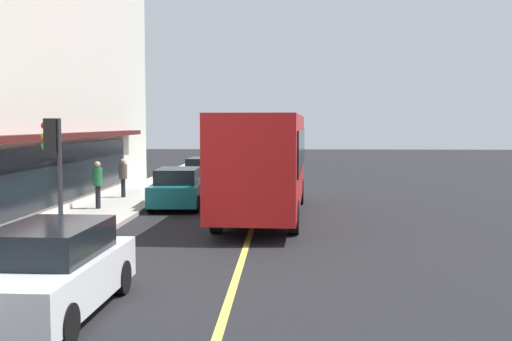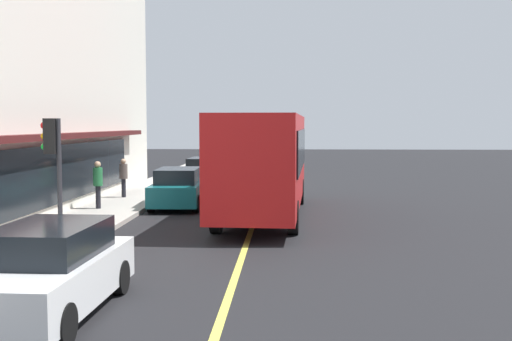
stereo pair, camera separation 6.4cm
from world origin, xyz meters
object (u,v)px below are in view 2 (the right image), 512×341
object	(u,v)px
bus	(265,159)
car_teal	(179,188)
pedestrian_at_corner	(123,174)
car_black	(206,173)
traffic_light	(53,150)
pedestrian_mid_block	(98,180)
car_white	(48,272)

from	to	relation	value
bus	car_teal	xyz separation A→B (m)	(2.12, 3.38, -1.24)
car_teal	pedestrian_at_corner	xyz separation A→B (m)	(2.05, 2.67, 0.37)
car_teal	car_black	bearing A→B (deg)	-0.42
traffic_light	car_black	xyz separation A→B (m)	(15.75, -1.87, -1.79)
car_teal	pedestrian_mid_block	size ratio (longest dim) A/B	2.55
car_teal	pedestrian_at_corner	bearing A→B (deg)	52.45
bus	pedestrian_mid_block	world-z (taller)	bus
car_white	pedestrian_at_corner	world-z (taller)	pedestrian_at_corner
car_teal	pedestrian_at_corner	distance (m)	3.39
traffic_light	car_black	distance (m)	15.96
pedestrian_at_corner	car_black	bearing A→B (deg)	-26.10
traffic_light	car_teal	size ratio (longest dim) A/B	0.73
bus	car_black	world-z (taller)	bus
bus	car_teal	distance (m)	4.18
bus	car_black	size ratio (longest dim) A/B	2.57
bus	car_white	size ratio (longest dim) A/B	2.59
car_teal	bus	bearing A→B (deg)	-122.09
car_black	traffic_light	bearing A→B (deg)	173.22
bus	car_white	xyz separation A→B (m)	(-11.59, 3.23, -1.24)
traffic_light	pedestrian_mid_block	size ratio (longest dim) A/B	1.87
car_black	car_teal	bearing A→B (deg)	179.58
car_black	pedestrian_mid_block	world-z (taller)	pedestrian_mid_block
traffic_light	bus	bearing A→B (deg)	-40.83
pedestrian_mid_block	pedestrian_at_corner	size ratio (longest dim) A/B	1.06
pedestrian_mid_block	car_white	bearing A→B (deg)	-166.95
traffic_light	car_black	size ratio (longest dim) A/B	0.73
bus	car_white	distance (m)	12.09
car_black	bus	bearing A→B (deg)	-161.17
bus	pedestrian_mid_block	bearing A→B (deg)	84.11
bus	traffic_light	distance (m)	7.96
traffic_light	car_black	world-z (taller)	traffic_light
bus	car_black	distance (m)	10.37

